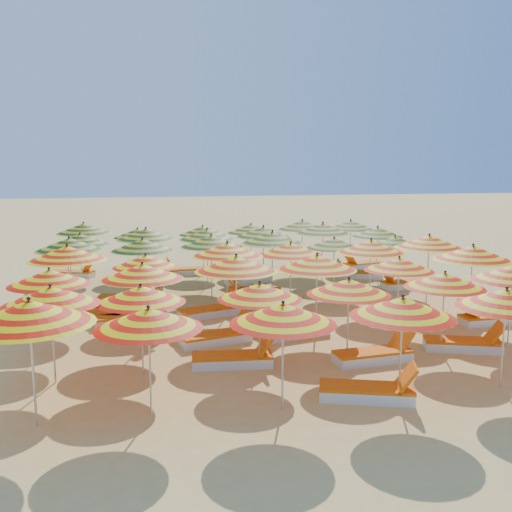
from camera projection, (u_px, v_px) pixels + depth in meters
name	position (u px, v px, depth m)	size (l,w,h in m)	color
ground	(260.00, 314.00, 16.36)	(120.00, 120.00, 0.00)	#EBBB68
umbrella_0	(29.00, 313.00, 9.02)	(2.29, 2.29, 2.18)	silver
umbrella_1	(149.00, 319.00, 9.48)	(2.16, 2.16, 1.94)	silver
umbrella_2	(283.00, 314.00, 9.72)	(1.99, 1.99, 1.96)	silver
umbrella_3	(403.00, 307.00, 10.06)	(1.97, 1.97, 1.99)	silver
umbrella_4	(506.00, 299.00, 10.67)	(2.41, 2.41, 1.99)	silver
umbrella_6	(51.00, 296.00, 10.93)	(2.24, 2.24, 1.98)	silver
umbrella_7	(141.00, 294.00, 11.37)	(1.84, 1.84, 1.91)	silver
umbrella_8	(260.00, 291.00, 11.76)	(1.78, 1.78, 1.88)	silver
umbrella_9	(349.00, 287.00, 12.09)	(2.29, 2.29, 1.90)	silver
umbrella_10	(445.00, 280.00, 12.74)	(2.25, 2.25, 1.90)	silver
umbrella_12	(49.00, 277.00, 12.83)	(2.30, 2.30, 1.96)	silver
umbrella_13	(142.00, 272.00, 13.22)	(2.53, 2.53, 2.02)	silver
umbrella_14	(236.00, 264.00, 13.68)	(2.55, 2.55, 2.14)	silver
umbrella_15	(317.00, 262.00, 14.08)	(2.38, 2.38, 2.10)	silver
umbrella_16	(399.00, 264.00, 14.75)	(1.96, 1.96, 1.92)	silver
umbrella_17	(473.00, 253.00, 15.06)	(2.42, 2.42, 2.19)	silver
umbrella_18	(67.00, 253.00, 15.02)	(2.49, 2.49, 2.18)	silver
umbrella_19	(146.00, 261.00, 15.36)	(2.06, 2.06, 1.89)	silver
umbrella_20	(227.00, 250.00, 15.94)	(2.46, 2.46, 2.14)	silver
umbrella_21	(291.00, 249.00, 16.46)	(2.39, 2.39, 2.07)	silver
umbrella_22	(371.00, 247.00, 16.60)	(2.63, 2.63, 2.12)	silver
umbrella_23	(429.00, 242.00, 17.24)	(2.27, 2.27, 2.19)	silver
umbrella_24	(69.00, 244.00, 16.97)	(2.36, 2.36, 2.14)	silver
umbrella_25	(143.00, 245.00, 17.36)	(2.43, 2.43, 2.06)	silver
umbrella_26	(211.00, 241.00, 18.02)	(2.43, 2.43, 2.09)	silver
umbrella_27	(272.00, 237.00, 18.19)	(2.60, 2.60, 2.19)	silver
umbrella_28	(334.00, 243.00, 18.71)	(2.22, 2.22, 1.91)	silver
umbrella_29	(395.00, 241.00, 19.21)	(2.03, 2.03, 1.90)	silver
umbrella_30	(80.00, 239.00, 19.04)	(2.33, 2.33, 2.01)	silver
umbrella_31	(146.00, 234.00, 19.45)	(2.46, 2.46, 2.14)	silver
umbrella_32	(207.00, 234.00, 19.76)	(2.22, 2.22, 2.09)	silver
umbrella_33	(263.00, 232.00, 20.38)	(2.17, 2.17, 2.11)	silver
umbrella_34	(323.00, 228.00, 20.98)	(2.27, 2.27, 2.16)	silver
umbrella_35	(378.00, 232.00, 21.11)	(2.51, 2.51, 2.00)	silver
umbrella_36	(84.00, 228.00, 21.24)	(2.35, 2.35, 2.13)	silver
umbrella_37	(138.00, 233.00, 21.48)	(1.84, 1.84, 1.90)	silver
umbrella_38	(203.00, 230.00, 22.02)	(2.43, 2.43, 1.95)	silver
umbrella_39	(251.00, 228.00, 22.52)	(2.02, 2.02, 1.97)	silver
umbrella_40	(302.00, 225.00, 22.60)	(2.42, 2.42, 2.11)	silver
umbrella_41	(351.00, 225.00, 23.26)	(2.12, 2.12, 2.04)	silver
lounger_0	(369.00, 391.00, 10.38)	(1.83, 1.11, 0.69)	white
lounger_2	(234.00, 359.00, 12.12)	(1.78, 0.76, 0.69)	white
lounger_3	(375.00, 355.00, 12.37)	(1.78, 0.73, 0.69)	white
lounger_4	(464.00, 344.00, 13.12)	(1.83, 1.14, 0.69)	white
lounger_5	(218.00, 337.00, 13.65)	(1.82, 0.98, 0.69)	white
lounger_6	(294.00, 331.00, 14.15)	(1.82, 0.98, 0.69)	white
lounger_7	(490.00, 319.00, 15.26)	(1.73, 0.58, 0.69)	white
lounger_8	(91.00, 316.00, 15.55)	(1.83, 1.07, 0.69)	white
lounger_9	(128.00, 319.00, 15.27)	(1.80, 0.86, 0.69)	white
lounger_10	(210.00, 311.00, 16.07)	(1.83, 1.08, 0.69)	white
lounger_11	(128.00, 299.00, 17.46)	(1.82, 0.97, 0.69)	white
lounger_12	(253.00, 292.00, 18.51)	(1.83, 1.08, 0.69)	white
lounger_13	(404.00, 284.00, 19.72)	(1.78, 0.75, 0.69)	white
lounger_14	(247.00, 279.00, 20.53)	(1.82, 1.19, 0.69)	white
lounger_15	(359.00, 274.00, 21.50)	(1.82, 1.18, 0.69)	white
lounger_16	(72.00, 273.00, 21.58)	(1.83, 1.15, 0.69)	white
lounger_17	(153.00, 273.00, 21.64)	(1.78, 0.75, 0.69)	white
lounger_18	(188.00, 271.00, 22.16)	(1.75, 0.62, 0.69)	white
lounger_19	(363.00, 265.00, 23.44)	(1.82, 0.98, 0.69)	white
beachgoer_a	(161.00, 310.00, 14.15)	(0.49, 0.32, 1.34)	tan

